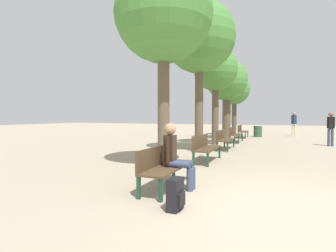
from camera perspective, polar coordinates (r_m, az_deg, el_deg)
The scene contains 16 objects.
ground_plane at distance 4.56m, azimuth 22.69°, elevation -16.50°, with size 80.00×80.00×0.00m, color tan.
bench_row_0 at distance 5.33m, azimuth -0.90°, elevation -8.19°, with size 0.51×1.78×0.83m.
bench_row_1 at distance 8.42m, azimuth 8.00°, elevation -4.38°, with size 0.51×1.78×0.83m.
bench_row_2 at distance 11.61m, azimuth 12.03°, elevation -2.60°, with size 0.51×1.78×0.83m.
bench_row_3 at distance 14.84m, azimuth 14.31°, elevation -1.58°, with size 0.51×1.78×0.83m.
bench_row_4 at distance 18.09m, azimuth 15.78°, elevation -0.93°, with size 0.51×1.78×0.83m.
tree_row_0 at distance 7.64m, azimuth -0.99°, elevation 23.02°, with size 2.66×2.66×5.54m.
tree_row_1 at distance 10.94m, azimuth 6.84°, elevation 18.46°, with size 2.83×2.83×5.98m.
tree_row_2 at distance 13.64m, azimuth 10.31°, elevation 11.83°, with size 2.21×2.21×4.92m.
tree_row_3 at distance 16.78m, azimuth 12.67°, elevation 9.41°, with size 2.53×2.53×4.93m.
tree_row_4 at distance 19.95m, azimuth 14.26°, elevation 7.58°, with size 2.22×2.22×4.51m.
person_seated at distance 5.25m, azimuth 1.65°, elevation -6.13°, with size 0.63×0.35×1.31m.
backpack at distance 4.16m, azimuth 1.66°, elevation -14.69°, with size 0.21×0.34×0.49m.
pedestrian_near at distance 20.44m, azimuth 25.71°, elevation 0.74°, with size 0.36×0.31×1.75m.
pedestrian_mid at distance 14.71m, azimuth 31.91°, elevation -0.12°, with size 0.33×0.25×1.64m.
trash_bin at distance 19.12m, azimuth 18.96°, elevation -1.14°, with size 0.55×0.55×0.75m.
Camera 1 is at (-0.04, -4.32, 1.45)m, focal length 28.00 mm.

